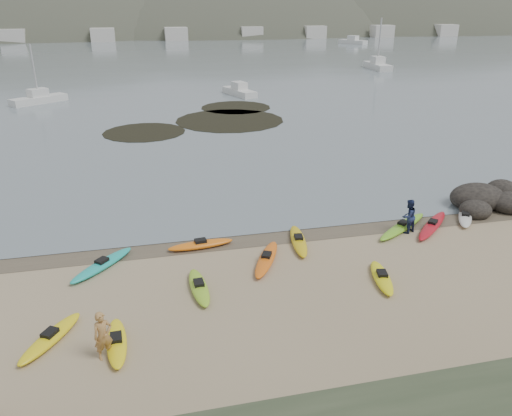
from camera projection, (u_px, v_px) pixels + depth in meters
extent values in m
plane|color=tan|center=(256.00, 235.00, 26.01)|extent=(600.00, 600.00, 0.00)
plane|color=brown|center=(257.00, 237.00, 25.74)|extent=(60.00, 60.00, 0.00)
plane|color=slate|center=(142.00, 23.00, 296.06)|extent=(1200.00, 1200.00, 0.00)
ellipsoid|color=#93CC28|center=(199.00, 287.00, 20.88)|extent=(0.86, 3.15, 0.34)
ellipsoid|color=orange|center=(266.00, 259.00, 23.18)|extent=(2.26, 3.62, 0.34)
ellipsoid|color=#78C627|center=(403.00, 226.00, 26.55)|extent=(4.26, 3.23, 0.34)
ellipsoid|color=orange|center=(201.00, 245.00, 24.54)|extent=(3.33, 1.04, 0.34)
ellipsoid|color=red|center=(432.00, 225.00, 26.67)|extent=(3.68, 3.54, 0.34)
ellipsoid|color=gold|center=(298.00, 241.00, 24.94)|extent=(1.29, 3.66, 0.34)
ellipsoid|color=silver|center=(465.00, 217.00, 27.69)|extent=(2.29, 2.90, 0.34)
ellipsoid|color=#1BACA3|center=(102.00, 265.00, 22.67)|extent=(3.02, 3.34, 0.34)
ellipsoid|color=yellow|center=(117.00, 343.00, 17.48)|extent=(0.84, 2.96, 0.34)
ellipsoid|color=yellow|center=(51.00, 338.00, 17.73)|extent=(2.26, 3.11, 0.34)
ellipsoid|color=yellow|center=(382.00, 278.00, 21.60)|extent=(1.34, 3.03, 0.34)
imported|color=#B68448|center=(103.00, 336.00, 16.68)|extent=(0.76, 0.65, 1.78)
imported|color=navy|center=(408.00, 216.00, 25.92)|extent=(1.09, 0.98, 1.84)
ellipsoid|color=black|center=(476.00, 202.00, 29.60)|extent=(3.29, 2.56, 1.64)
ellipsoid|color=black|center=(510.00, 207.00, 29.03)|extent=(2.37, 2.01, 1.28)
ellipsoid|color=black|center=(475.00, 213.00, 28.25)|extent=(1.83, 1.64, 1.10)
ellipsoid|color=black|center=(501.00, 195.00, 30.70)|extent=(2.01, 1.83, 1.46)
cylinder|color=black|center=(144.00, 132.00, 46.35)|extent=(7.59, 7.59, 0.04)
cylinder|color=black|center=(230.00, 120.00, 51.05)|extent=(11.04, 11.04, 0.04)
cylinder|color=black|center=(236.00, 108.00, 57.21)|extent=(7.95, 7.95, 0.04)
cube|color=silver|center=(39.00, 100.00, 59.56)|extent=(6.38, 5.52, 0.93)
cube|color=silver|center=(239.00, 92.00, 64.75)|extent=(3.59, 6.75, 0.91)
cube|color=silver|center=(377.00, 66.00, 90.06)|extent=(3.03, 8.69, 1.19)
cube|color=silver|center=(353.00, 42.00, 145.31)|extent=(6.45, 8.97, 1.24)
ellipsoid|color=#384235|center=(36.00, 81.00, 198.97)|extent=(220.00, 120.00, 80.00)
ellipsoid|color=#384235|center=(235.00, 70.00, 210.22)|extent=(200.00, 110.00, 68.00)
ellipsoid|color=#384235|center=(406.00, 67.00, 237.74)|extent=(230.00, 130.00, 76.00)
cube|color=beige|center=(6.00, 36.00, 146.96)|extent=(7.00, 5.00, 4.00)
cube|color=beige|center=(91.00, 35.00, 151.99)|extent=(7.00, 5.00, 4.00)
cube|color=beige|center=(170.00, 34.00, 157.03)|extent=(7.00, 5.00, 4.00)
cube|color=beige|center=(245.00, 33.00, 162.06)|extent=(7.00, 5.00, 4.00)
cube|color=beige|center=(315.00, 32.00, 167.09)|extent=(7.00, 5.00, 4.00)
cube|color=beige|center=(381.00, 31.00, 172.13)|extent=(7.00, 5.00, 4.00)
cube|color=beige|center=(443.00, 30.00, 177.16)|extent=(7.00, 5.00, 4.00)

